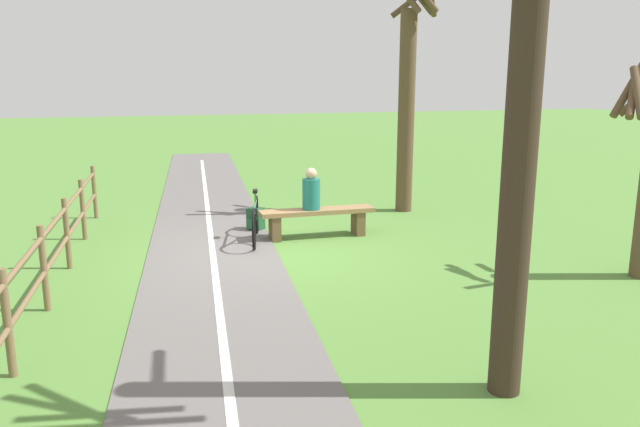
% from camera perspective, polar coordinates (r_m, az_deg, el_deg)
% --- Properties ---
extents(ground_plane, '(80.00, 80.00, 0.00)m').
position_cam_1_polar(ground_plane, '(10.14, -4.74, -3.53)').
color(ground_plane, '#548438').
extents(paved_path, '(5.44, 36.04, 0.02)m').
position_cam_1_polar(paved_path, '(6.24, -8.75, -14.11)').
color(paved_path, '#66605E').
rests_on(paved_path, ground_plane).
extents(path_centre_line, '(3.09, 31.87, 0.00)m').
position_cam_1_polar(path_centre_line, '(6.23, -8.75, -14.03)').
color(path_centre_line, silver).
rests_on(path_centre_line, paved_path).
extents(bench, '(2.07, 0.45, 0.52)m').
position_cam_1_polar(bench, '(10.92, -0.26, -0.35)').
color(bench, '#937047').
rests_on(bench, ground_plane).
extents(person_seated, '(0.32, 0.32, 0.74)m').
position_cam_1_polar(person_seated, '(10.80, -0.82, 2.08)').
color(person_seated, '#1E6B66').
rests_on(person_seated, bench).
extents(bicycle, '(0.46, 1.76, 0.89)m').
position_cam_1_polar(bicycle, '(10.71, -6.05, -0.63)').
color(bicycle, black).
rests_on(bicycle, ground_plane).
extents(backpack, '(0.36, 0.36, 0.42)m').
position_cam_1_polar(backpack, '(11.53, -6.03, -0.53)').
color(backpack, '#1E4C2D').
rests_on(backpack, ground_plane).
extents(fence_roadside, '(0.69, 10.59, 1.07)m').
position_cam_1_polar(fence_roadside, '(8.12, -24.41, -4.03)').
color(fence_roadside, brown).
rests_on(fence_roadside, ground_plane).
extents(tree_mid_field, '(1.52, 1.53, 4.77)m').
position_cam_1_polar(tree_mid_field, '(5.35, 18.46, 7.50)').
color(tree_mid_field, '#38281E').
rests_on(tree_mid_field, ground_plane).
extents(tree_near_bench, '(1.23, 1.27, 5.06)m').
position_cam_1_polar(tree_near_bench, '(13.04, 8.16, 10.62)').
color(tree_near_bench, brown).
rests_on(tree_near_bench, ground_plane).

